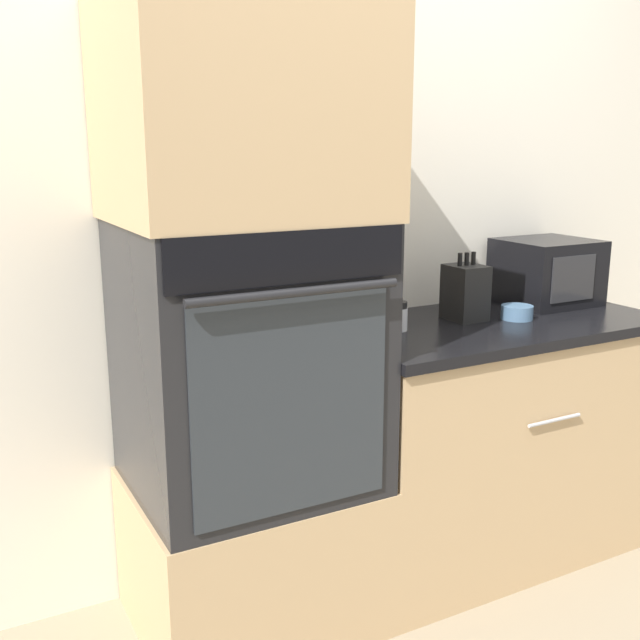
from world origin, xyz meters
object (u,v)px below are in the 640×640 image
microwave (547,272)px  condiment_jar_near (388,332)px  knife_block (465,292)px  bowl (517,312)px  wall_oven (248,356)px  condiment_jar_far (379,304)px  condiment_jar_mid (398,316)px

microwave → condiment_jar_near: size_ratio=5.38×
knife_block → bowl: knife_block is taller
wall_oven → microwave: size_ratio=2.35×
wall_oven → bowl: wall_oven is taller
knife_block → condiment_jar_far: 0.30m
condiment_jar_near → condiment_jar_mid: (0.11, 0.11, 0.02)m
wall_oven → bowl: size_ratio=7.14×
bowl → condiment_jar_mid: size_ratio=1.14×
condiment_jar_mid → condiment_jar_far: (0.03, 0.16, 0.01)m
microwave → condiment_jar_far: bearing=174.1°
wall_oven → bowl: 1.01m
wall_oven → bowl: (1.01, -0.03, 0.03)m
condiment_jar_mid → microwave: bearing=6.9°
wall_oven → condiment_jar_far: 0.62m
wall_oven → condiment_jar_mid: (0.55, 0.03, 0.05)m
bowl → condiment_jar_far: size_ratio=0.99×
microwave → condiment_jar_mid: 0.75m
knife_block → condiment_jar_near: 0.43m
microwave → knife_block: 0.45m
wall_oven → knife_block: bearing=3.9°
microwave → bowl: size_ratio=3.03×
bowl → wall_oven: bearing=178.5°
knife_block → condiment_jar_mid: size_ratio=2.43×
bowl → condiment_jar_mid: condiment_jar_mid is taller
microwave → condiment_jar_mid: (-0.74, -0.09, -0.08)m
wall_oven → condiment_jar_mid: 0.55m
knife_block → microwave: bearing=8.4°
condiment_jar_near → wall_oven: bearing=170.5°
condiment_jar_near → condiment_jar_far: bearing=62.5°
knife_block → bowl: size_ratio=2.13×
condiment_jar_near → condiment_jar_far: condiment_jar_far is taller
knife_block → condiment_jar_far: (-0.26, 0.14, -0.04)m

